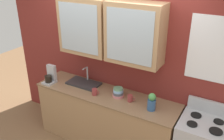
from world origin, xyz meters
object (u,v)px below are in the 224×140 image
Objects in this scene: sink_faucet at (84,83)px; cup_near_sink at (95,92)px; cup_near_bowls at (130,98)px; vase at (152,102)px; bowl_stack at (118,92)px; coffee_maker at (50,76)px.

cup_near_sink is (0.34, -0.19, 0.03)m from sink_faucet.
cup_near_sink is 1.03× the size of cup_near_bowls.
vase is at bearing -7.78° from cup_near_bowls.
sink_faucet reaches higher than cup_near_bowls.
vase is 2.20× the size of cup_near_bowls.
cup_near_bowls is (-0.34, 0.05, -0.07)m from vase.
sink_faucet is at bearing 173.44° from vase.
sink_faucet reaches higher than cup_near_sink.
bowl_stack is 1.18m from coffee_maker.
bowl_stack reaches higher than cup_near_bowls.
coffee_maker reaches higher than vase.
bowl_stack is at bearing 21.87° from cup_near_sink.
bowl_stack is at bearing 171.60° from cup_near_bowls.
sink_faucet is at bearing 174.64° from bowl_stack.
vase reaches higher than bowl_stack.
cup_near_sink is at bearing 1.90° from coffee_maker.
vase is (0.55, -0.08, 0.05)m from bowl_stack.
cup_near_sink is at bearing -176.50° from vase.
vase is 0.88m from cup_near_sink.
vase reaches higher than cup_near_bowls.
coffee_maker reaches higher than cup_near_sink.
cup_near_bowls is at bearing -6.09° from sink_faucet.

